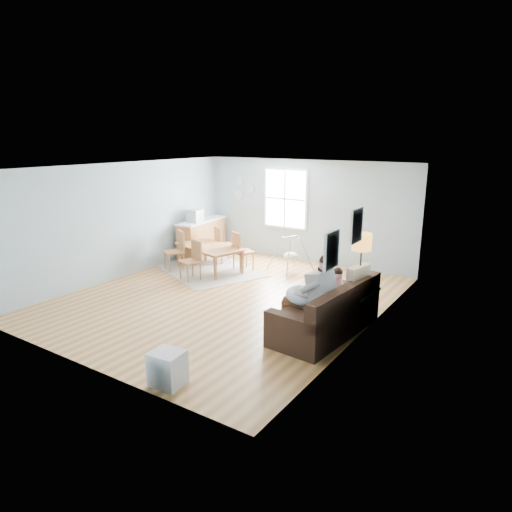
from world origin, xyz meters
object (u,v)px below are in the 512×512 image
Objects in this scene: dining_table at (209,258)px; counter at (202,238)px; monitor at (195,216)px; chair_se at (193,258)px; toddler at (332,287)px; floor_lamp at (361,250)px; chair_ne at (240,249)px; sofa at (329,316)px; baby_swing at (291,256)px; father at (313,293)px; storage_cube at (167,368)px; chair_sw at (177,248)px; chair_nw at (222,242)px.

counter reaches higher than dining_table.
counter is at bearing 99.20° from monitor.
counter is (-1.26, 1.84, -0.01)m from chair_se.
floor_lamp is (0.35, 0.40, 0.63)m from toddler.
chair_ne is (0.52, 1.18, 0.04)m from chair_se.
baby_swing is at bearing 129.01° from sofa.
counter is (-5.05, 3.21, -0.27)m from father.
chair_se is at bearing -130.83° from baby_swing.
monitor is (-1.21, 1.50, 0.66)m from chair_se.
storage_cube is at bearing -77.69° from baby_swing.
chair_sw is 0.92m from chair_se.
chair_se is (-3.79, 1.37, -0.26)m from father.
monitor is at bearing 150.10° from father.
father reaches higher than chair_sw.
baby_swing is (1.59, 1.84, -0.13)m from chair_se.
floor_lamp is 3.81m from storage_cube.
chair_ne is (-3.37, 2.03, -0.20)m from toddler.
dining_table is (-4.40, 1.23, -1.08)m from floor_lamp.
counter is at bearing 147.53° from father.
monitor is at bearing 169.52° from chair_ne.
toddler is 4.87m from chair_nw.
father is 5.77m from monitor.
chair_ne is (-2.31, 4.98, 0.33)m from storage_cube.
storage_cube is 6.73m from monitor.
floor_lamp is 5.07m from chair_nw.
sofa is 1.56× the size of father.
floor_lamp is at bearing -23.66° from chair_ne.
dining_table is at bearing 155.83° from sofa.
toddler is 2.38× the size of monitor.
father is 4.52m from dining_table.
storage_cube is 0.49× the size of chair_nw.
dining_table is 1.79× the size of chair_ne.
chair_nw is 0.94m from chair_ne.
storage_cube is at bearing -65.16° from chair_ne.
baby_swing is (-2.30, 2.69, -0.37)m from toddler.
sofa is 2.39× the size of chair_nw.
sofa is 1.27m from floor_lamp.
counter is at bearing 124.43° from chair_se.
chair_ne is (-3.72, 1.63, -0.82)m from floor_lamp.
sofa is 4.51m from dining_table.
monitor is (-4.99, 2.87, 0.40)m from father.
counter reaches higher than chair_se.
dining_table is 0.82m from chair_se.
monitor is (-1.04, 0.72, 0.88)m from dining_table.
chair_sw is 0.53× the size of counter.
floor_lamp reaches higher than baby_swing.
storage_cube is at bearing -111.59° from father.
counter is 0.76m from monitor.
counter is at bearing 159.66° from chair_ne.
toddler is 3.94m from chair_ne.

